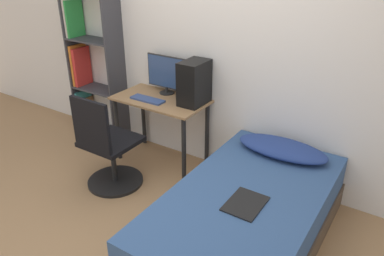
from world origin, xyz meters
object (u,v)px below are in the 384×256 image
(bookshelf, at_px, (90,65))
(pc_tower, at_px, (194,83))
(keyboard, at_px, (148,99))
(office_chair, at_px, (108,152))
(monitor, at_px, (166,74))
(bed, at_px, (245,220))

(bookshelf, xyz_separation_m, pc_tower, (1.48, -0.04, 0.07))
(keyboard, distance_m, pc_tower, 0.52)
(bookshelf, relative_size, keyboard, 4.80)
(office_chair, xyz_separation_m, keyboard, (0.06, 0.55, 0.37))
(bookshelf, height_order, monitor, bookshelf)
(bookshelf, distance_m, bed, 2.64)
(bed, relative_size, keyboard, 5.16)
(bookshelf, distance_m, keyboard, 1.08)
(bed, height_order, pc_tower, pc_tower)
(bookshelf, height_order, bed, bookshelf)
(monitor, height_order, keyboard, monitor)
(office_chair, distance_m, bed, 1.45)
(office_chair, bearing_deg, keyboard, 84.15)
(monitor, relative_size, pc_tower, 1.09)
(office_chair, xyz_separation_m, bed, (1.45, -0.03, -0.13))
(keyboard, bearing_deg, office_chair, -95.85)
(office_chair, relative_size, monitor, 2.04)
(pc_tower, bearing_deg, monitor, 168.40)
(bookshelf, height_order, keyboard, bookshelf)
(pc_tower, bearing_deg, bookshelf, 178.55)
(bed, xyz_separation_m, pc_tower, (-0.96, 0.77, 0.70))
(office_chair, height_order, bed, office_chair)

